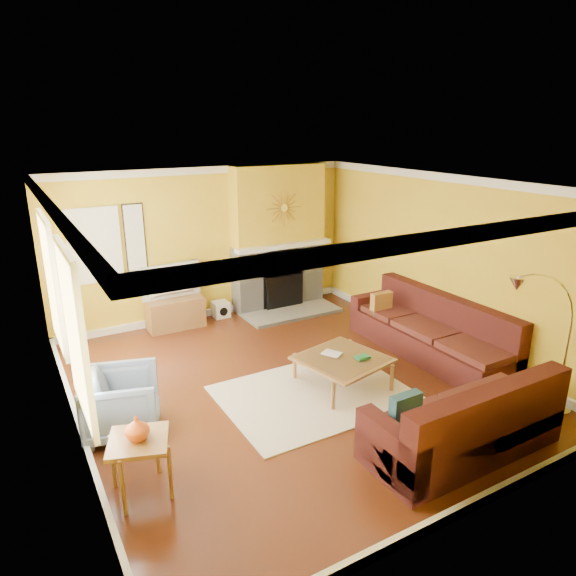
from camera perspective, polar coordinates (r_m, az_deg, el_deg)
floor at (r=7.22m, az=0.24°, el=-10.45°), size 5.50×6.00×0.02m
ceiling at (r=6.39m, az=0.27°, el=11.55°), size 5.50×6.00×0.02m
wall_back at (r=9.31m, az=-9.07°, el=4.86°), size 5.50×0.02×2.70m
wall_front at (r=4.53m, az=19.95°, el=-10.41°), size 5.50×0.02×2.70m
wall_left at (r=5.89m, az=-23.77°, el=-4.24°), size 0.02×6.00×2.70m
wall_right at (r=8.35m, az=16.91°, el=2.79°), size 0.02×6.00×2.70m
baseboard at (r=7.18m, az=0.24°, el=-9.96°), size 5.50×6.00×0.12m
crown_molding at (r=6.40m, az=0.27°, el=10.93°), size 5.50×6.00×0.12m
window_left_near at (r=7.08m, az=-24.87°, el=0.49°), size 0.06×1.22×1.72m
window_left_far at (r=5.28m, az=-22.75°, el=-4.86°), size 0.06×1.22×1.72m
window_back at (r=8.76m, az=-20.71°, el=4.43°), size 0.82×0.06×1.22m
wall_art at (r=8.87m, az=-16.63°, el=5.34°), size 0.34×0.04×1.14m
fireplace at (r=9.68m, az=-1.11°, el=5.57°), size 1.80×0.40×2.70m
mantel at (r=9.49m, az=-0.41°, el=4.71°), size 1.92×0.22×0.08m
hearth at (r=9.59m, az=0.52°, el=-2.77°), size 1.80×0.70×0.06m
sunburst at (r=9.37m, az=-0.45°, el=8.90°), size 0.70×0.04×0.70m
rug at (r=6.91m, az=2.96°, el=-11.68°), size 2.40×1.80×0.02m
sectional_sofa at (r=7.12m, az=12.27°, el=-7.18°), size 3.00×3.84×0.90m
coffee_table at (r=7.08m, az=6.04°, el=-9.19°), size 1.24×1.24×0.41m
media_console at (r=9.12m, az=-12.39°, el=-2.75°), size 0.96×0.43×0.53m
tv at (r=8.94m, az=-12.63°, el=0.64°), size 1.05×0.21×0.60m
subwoofer at (r=9.53m, az=-7.50°, el=-2.35°), size 0.29×0.29×0.29m
armchair at (r=6.29m, az=-17.97°, el=-12.01°), size 1.02×1.00×0.75m
side_table at (r=5.36m, az=-16.04°, el=-18.48°), size 0.69×0.69×0.60m
vase at (r=5.13m, az=-16.45°, el=-14.69°), size 0.24×0.24×0.24m
book at (r=6.97m, az=4.53°, el=-7.56°), size 0.28×0.31×0.02m
arc_lamp at (r=6.56m, az=26.31°, el=-6.18°), size 1.23×0.36×1.90m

